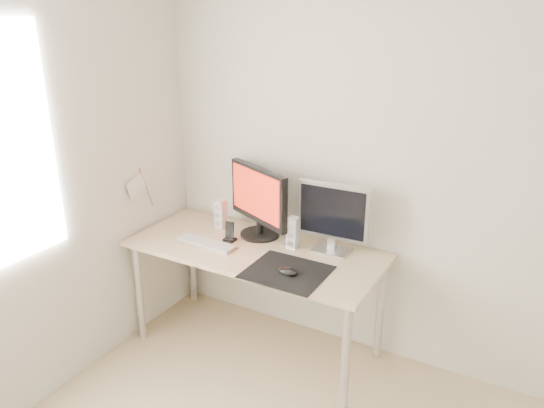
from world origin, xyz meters
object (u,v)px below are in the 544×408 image
at_px(second_monitor, 333,215).
at_px(main_monitor, 258,199).
at_px(speaker_right, 293,233).
at_px(speaker_left, 221,214).
at_px(mouse, 288,271).
at_px(keyboard, 206,243).
at_px(phone_dock, 230,235).
at_px(desk, 255,259).

bearing_deg(second_monitor, main_monitor, -177.99).
distance_m(main_monitor, speaker_right, 0.32).
relative_size(speaker_left, speaker_right, 1.00).
height_order(mouse, speaker_right, speaker_right).
bearing_deg(mouse, speaker_left, 151.90).
distance_m(keyboard, phone_dock, 0.16).
bearing_deg(speaker_left, speaker_right, -4.43).
bearing_deg(speaker_left, keyboard, -75.97).
distance_m(speaker_left, keyboard, 0.29).
relative_size(main_monitor, speaker_right, 2.61).
bearing_deg(main_monitor, keyboard, -128.94).
distance_m(desk, keyboard, 0.33).
bearing_deg(mouse, desk, 147.56).
xyz_separation_m(main_monitor, second_monitor, (0.51, 0.02, -0.01)).
bearing_deg(keyboard, mouse, -9.54).
bearing_deg(speaker_right, phone_dock, -164.76).
xyz_separation_m(desk, speaker_right, (0.20, 0.12, 0.18)).
relative_size(desk, main_monitor, 3.08).
relative_size(mouse, keyboard, 0.27).
bearing_deg(phone_dock, keyboard, -131.46).
height_order(mouse, speaker_left, speaker_left).
bearing_deg(phone_dock, mouse, -22.79).
distance_m(mouse, speaker_right, 0.37).
relative_size(speaker_left, keyboard, 0.47).
distance_m(second_monitor, keyboard, 0.83).
bearing_deg(keyboard, main_monitor, 51.06).
bearing_deg(keyboard, phone_dock, 48.54).
bearing_deg(phone_dock, speaker_left, 138.34).
height_order(desk, speaker_right, speaker_right).
relative_size(desk, keyboard, 3.76).
bearing_deg(desk, main_monitor, 113.75).
bearing_deg(mouse, phone_dock, 157.21).
relative_size(mouse, phone_dock, 0.87).
xyz_separation_m(desk, keyboard, (-0.30, -0.11, 0.09)).
relative_size(mouse, desk, 0.07).
height_order(second_monitor, speaker_right, second_monitor).
bearing_deg(second_monitor, speaker_right, -163.21).
relative_size(second_monitor, phone_dock, 3.44).
bearing_deg(speaker_right, speaker_left, 175.57).
bearing_deg(speaker_right, keyboard, -155.75).
height_order(mouse, second_monitor, second_monitor).
distance_m(main_monitor, keyboard, 0.43).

